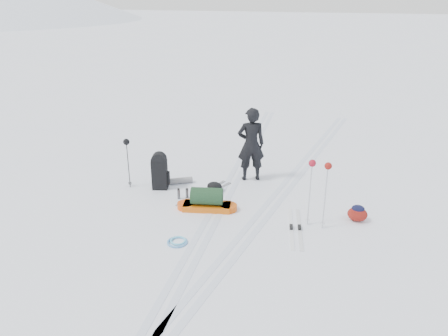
{
  "coord_description": "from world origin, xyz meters",
  "views": [
    {
      "loc": [
        2.92,
        -8.85,
        4.83
      ],
      "look_at": [
        0.08,
        0.21,
        0.95
      ],
      "focal_mm": 35.0,
      "sensor_mm": 36.0,
      "label": 1
    }
  ],
  "objects_px": {
    "pulk_sled": "(207,201)",
    "ski_poles_black": "(127,148)",
    "expedition_rucksack": "(162,172)",
    "skier": "(251,144)"
  },
  "relations": [
    {
      "from": "pulk_sled",
      "to": "ski_poles_black",
      "type": "distance_m",
      "value": 2.6
    },
    {
      "from": "pulk_sled",
      "to": "expedition_rucksack",
      "type": "height_order",
      "value": "expedition_rucksack"
    },
    {
      "from": "skier",
      "to": "ski_poles_black",
      "type": "bearing_deg",
      "value": 2.15
    },
    {
      "from": "pulk_sled",
      "to": "expedition_rucksack",
      "type": "relative_size",
      "value": 1.49
    },
    {
      "from": "skier",
      "to": "expedition_rucksack",
      "type": "bearing_deg",
      "value": 7.08
    },
    {
      "from": "pulk_sled",
      "to": "expedition_rucksack",
      "type": "xyz_separation_m",
      "value": [
        -1.51,
        0.8,
        0.25
      ]
    },
    {
      "from": "expedition_rucksack",
      "to": "pulk_sled",
      "type": "bearing_deg",
      "value": -43.38
    },
    {
      "from": "pulk_sled",
      "to": "ski_poles_black",
      "type": "xyz_separation_m",
      "value": [
        -2.37,
        0.6,
        0.88
      ]
    },
    {
      "from": "skier",
      "to": "pulk_sled",
      "type": "bearing_deg",
      "value": 51.08
    },
    {
      "from": "ski_poles_black",
      "to": "expedition_rucksack",
      "type": "bearing_deg",
      "value": 17.91
    }
  ]
}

